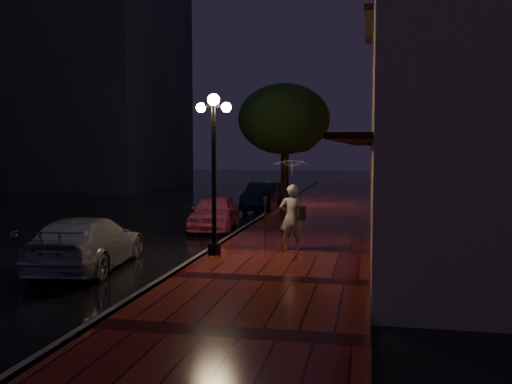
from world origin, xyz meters
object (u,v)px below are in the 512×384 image
Objects in this scene: pink_car at (214,212)px; navy_car at (264,196)px; streetlamp_near at (214,164)px; woman_with_umbrella at (292,189)px; street_tree at (284,121)px; streetlamp_far at (288,157)px; silver_car at (87,243)px; parking_meter at (265,211)px.

pink_car is 0.92× the size of navy_car.
woman_with_umbrella is (1.95, 1.20, -0.74)m from streetlamp_near.
streetlamp_far is at bearing 94.91° from street_tree.
navy_car is at bearing 78.90° from pink_car.
streetlamp_far is at bearing 73.44° from pink_car.
streetlamp_far is at bearing -107.13° from silver_car.
streetlamp_near is 1.12× the size of pink_car.
navy_car is at bearing 92.18° from parking_meter.
streetlamp_near is 1.03× the size of navy_car.
woman_with_umbrella reaches higher than pink_car.
street_tree is 13.60m from silver_car.
parking_meter is at bearing -127.65° from silver_car.
navy_car is 0.92× the size of silver_car.
silver_car is 6.78m from parking_meter.
streetlamp_far reaches higher than pink_car.
street_tree is at bearing -110.54° from silver_car.
street_tree reaches higher than streetlamp_near.
pink_car is at bearing -108.81° from street_tree.
streetlamp_near is at bearing -90.00° from streetlamp_far.
pink_car is 0.84× the size of silver_car.
streetlamp_near and streetlamp_far have the same top height.
streetlamp_near reaches higher than silver_car.
silver_car is 5.72m from woman_with_umbrella.
street_tree is 10.22m from woman_with_umbrella.
street_tree is 6.68m from pink_car.
streetlamp_near is at bearing -91.35° from street_tree.
pink_car is at bearing -106.55° from silver_car.
woman_with_umbrella is (2.90, -11.24, 1.17)m from navy_car.
street_tree is 4.60× the size of parking_meter.
streetlamp_near is 1.66× the size of woman_with_umbrella.
streetlamp_far is at bearing -90.12° from woman_with_umbrella.
street_tree is at bearing -85.09° from streetlamp_far.
streetlamp_near is 12.62m from navy_car.
woman_with_umbrella is 3.29m from parking_meter.
streetlamp_far is 1.03× the size of navy_car.
silver_car is at bearing -100.07° from streetlamp_far.
street_tree is 7.69m from parking_meter.
street_tree is (0.26, 10.99, 1.64)m from streetlamp_near.
street_tree is 1.50× the size of pink_car.
navy_car reaches higher than pink_car.
silver_car is (-2.80, -1.76, -1.94)m from streetlamp_near.
streetlamp_far is 1.66× the size of woman_with_umbrella.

